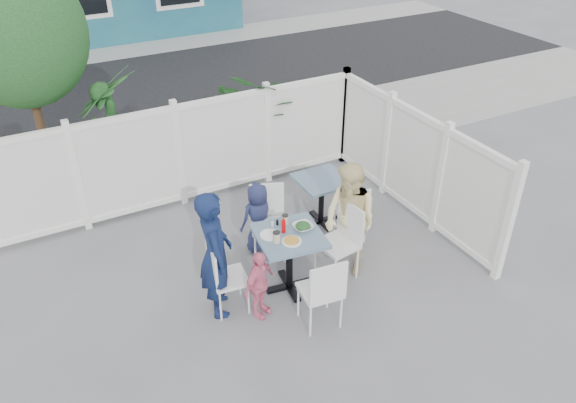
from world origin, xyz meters
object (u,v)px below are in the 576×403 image
main_table (289,247)px  toddler (259,285)px  chair_left (222,274)px  chair_right (343,236)px  chair_back (268,216)px  woman (350,219)px  boy (258,217)px  spare_table (322,189)px  chair_near (323,289)px  man (215,254)px

main_table → toddler: (-0.53, -0.26, -0.18)m
chair_left → chair_right: bearing=94.3°
main_table → chair_back: bearing=82.3°
main_table → woman: 0.86m
boy → main_table: bearing=85.5°
spare_table → chair_near: bearing=-120.7°
woman → spare_table: bearing=156.5°
main_table → toddler: 0.61m
main_table → chair_right: 0.72m
chair_near → main_table: bearing=97.4°
man → woman: size_ratio=1.07×
woman → man: bearing=-103.1°
chair_right → chair_near: size_ratio=1.04×
woman → boy: bearing=-148.3°
man → main_table: bearing=-80.2°
chair_right → man: (-1.62, 0.14, 0.22)m
toddler → chair_right: bearing=-20.4°
chair_back → man: size_ratio=0.62×
chair_left → boy: 1.25m
chair_left → boy: size_ratio=0.90×
man → chair_near: bearing=-118.2°
chair_near → boy: bearing=96.2°
spare_table → man: bearing=-153.9°
man → boy: man is taller
chair_left → chair_right: (1.58, -0.09, 0.05)m
man → toddler: bearing=-116.7°
chair_near → man: 1.27m
main_table → boy: (0.02, 0.91, -0.12)m
main_table → chair_right: (0.72, -0.06, -0.05)m
spare_table → woman: woman is taller
spare_table → toddler: (-1.62, -1.31, -0.12)m
chair_right → chair_back: (-0.61, 0.85, -0.01)m
main_table → toddler: toddler is taller
spare_table → man: 2.23m
chair_back → chair_near: 1.56m
chair_left → chair_near: (0.87, -0.80, 0.03)m
main_table → toddler: bearing=-154.1°
chair_left → woman: woman is taller
chair_right → toddler: bearing=90.9°
chair_near → woman: 1.16m
main_table → chair_back: chair_back is taller
main_table → chair_left: (-0.86, 0.03, -0.10)m
chair_back → toddler: 1.23m
main_table → boy: size_ratio=0.85×
chair_left → chair_back: bearing=135.9°
chair_left → toddler: size_ratio=1.03×
main_table → man: size_ratio=0.54×
main_table → chair_back: 0.80m
toddler → boy: bearing=35.4°
chair_right → woman: bearing=-73.5°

